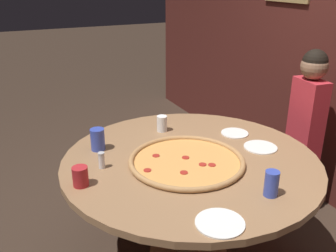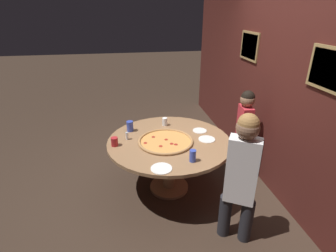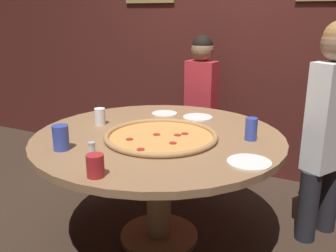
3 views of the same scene
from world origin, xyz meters
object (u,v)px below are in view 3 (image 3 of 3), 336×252
(white_plate_far_back, at_px, (198,117))
(dining_table, at_px, (159,155))
(diner_side_right, at_px, (329,121))
(diner_far_left, at_px, (201,100))
(drink_cup_far_right, at_px, (100,116))
(condiment_shaker, at_px, (92,151))
(giant_pizza, at_px, (161,136))
(drink_cup_far_left, at_px, (251,129))
(white_plate_near_front, at_px, (249,162))
(drink_cup_near_left, at_px, (61,138))
(drink_cup_by_shaker, at_px, (95,166))
(white_plate_beside_cup, at_px, (164,113))

(white_plate_far_back, bearing_deg, dining_table, -98.37)
(white_plate_far_back, distance_m, diner_side_right, 0.87)
(diner_far_left, relative_size, diner_side_right, 0.90)
(drink_cup_far_right, relative_size, condiment_shaker, 1.15)
(giant_pizza, height_order, drink_cup_far_left, drink_cup_far_left)
(drink_cup_far_left, relative_size, drink_cup_far_right, 1.21)
(drink_cup_far_left, relative_size, condiment_shaker, 1.39)
(dining_table, xyz_separation_m, white_plate_near_front, (0.62, -0.19, 0.14))
(drink_cup_near_left, height_order, diner_far_left, diner_far_left)
(drink_cup_far_left, height_order, white_plate_near_front, drink_cup_far_left)
(giant_pizza, height_order, drink_cup_by_shaker, drink_cup_by_shaker)
(giant_pizza, distance_m, drink_cup_far_left, 0.54)
(giant_pizza, relative_size, drink_cup_near_left, 4.92)
(condiment_shaker, bearing_deg, drink_cup_far_right, 122.81)
(drink_cup_far_right, bearing_deg, dining_table, -2.48)
(drink_cup_near_left, relative_size, white_plate_near_front, 0.62)
(diner_far_left, bearing_deg, dining_table, 105.30)
(drink_cup_far_left, relative_size, drink_cup_near_left, 0.96)
(drink_cup_by_shaker, relative_size, diner_side_right, 0.08)
(white_plate_beside_cup, bearing_deg, dining_table, -67.23)
(dining_table, relative_size, drink_cup_far_left, 11.51)
(dining_table, height_order, drink_cup_by_shaker, drink_cup_by_shaker)
(diner_far_left, height_order, diner_side_right, diner_side_right)
(drink_cup_far_left, height_order, diner_side_right, diner_side_right)
(drink_cup_by_shaker, bearing_deg, drink_cup_far_right, 125.10)
(drink_cup_far_right, height_order, white_plate_far_back, drink_cup_far_right)
(drink_cup_far_left, bearing_deg, giant_pizza, -156.36)
(drink_cup_far_left, distance_m, white_plate_far_back, 0.56)
(drink_cup_far_right, bearing_deg, drink_cup_far_left, 8.12)
(drink_cup_by_shaker, relative_size, condiment_shaker, 1.11)
(drink_cup_near_left, height_order, white_plate_far_back, drink_cup_near_left)
(drink_cup_by_shaker, bearing_deg, drink_cup_far_left, 58.85)
(condiment_shaker, bearing_deg, drink_cup_by_shaker, -47.81)
(drink_cup_near_left, height_order, white_plate_beside_cup, drink_cup_near_left)
(drink_cup_far_left, bearing_deg, drink_cup_far_right, -171.88)
(drink_cup_far_right, bearing_deg, diner_side_right, 20.56)
(drink_cup_near_left, distance_m, white_plate_far_back, 1.03)
(white_plate_near_front, bearing_deg, white_plate_beside_cup, 141.44)
(drink_cup_near_left, bearing_deg, diner_far_left, 82.24)
(drink_cup_far_left, relative_size, white_plate_beside_cup, 0.71)
(diner_side_right, bearing_deg, giant_pizza, -26.13)
(drink_cup_near_left, bearing_deg, condiment_shaker, -11.02)
(diner_side_right, bearing_deg, white_plate_far_back, -55.34)
(dining_table, relative_size, drink_cup_far_right, 13.87)
(drink_cup_by_shaker, height_order, condiment_shaker, drink_cup_by_shaker)
(drink_cup_far_left, bearing_deg, condiment_shaker, -133.41)
(drink_cup_far_right, height_order, diner_side_right, diner_side_right)
(dining_table, relative_size, giant_pizza, 2.26)
(white_plate_beside_cup, bearing_deg, giant_pizza, -64.89)
(drink_cup_near_left, relative_size, white_plate_beside_cup, 0.74)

